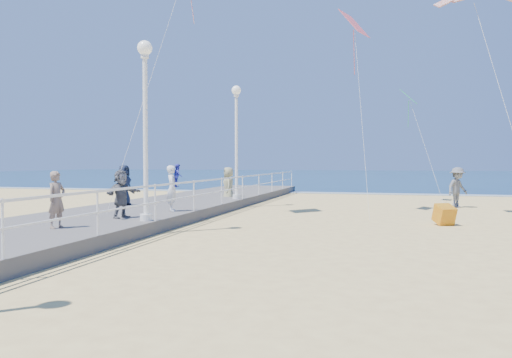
% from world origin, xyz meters
% --- Properties ---
extents(ground, '(160.00, 160.00, 0.00)m').
position_xyz_m(ground, '(0.00, 0.00, 0.00)').
color(ground, '#EBCD7B').
rests_on(ground, ground).
extents(ocean, '(160.00, 90.00, 0.05)m').
position_xyz_m(ocean, '(0.00, 65.00, 0.01)').
color(ocean, '#0C2A49').
rests_on(ocean, ground).
extents(surf_line, '(160.00, 1.20, 0.04)m').
position_xyz_m(surf_line, '(0.00, 20.50, 0.03)').
color(surf_line, silver).
rests_on(surf_line, ground).
extents(boardwalk, '(5.00, 44.00, 0.40)m').
position_xyz_m(boardwalk, '(-7.50, 0.00, 0.20)').
color(boardwalk, slate).
rests_on(boardwalk, ground).
extents(railing, '(0.05, 42.00, 0.55)m').
position_xyz_m(railing, '(-5.05, 0.00, 1.25)').
color(railing, white).
rests_on(railing, boardwalk).
extents(lamp_post_mid, '(0.44, 0.44, 5.32)m').
position_xyz_m(lamp_post_mid, '(-5.35, 0.00, 3.66)').
color(lamp_post_mid, white).
rests_on(lamp_post_mid, boardwalk).
extents(lamp_post_far, '(0.44, 0.44, 5.32)m').
position_xyz_m(lamp_post_far, '(-5.35, 9.00, 3.66)').
color(lamp_post_far, white).
rests_on(lamp_post_far, boardwalk).
extents(woman_holding_toddler, '(0.59, 0.70, 1.62)m').
position_xyz_m(woman_holding_toddler, '(-5.80, 2.82, 1.21)').
color(woman_holding_toddler, silver).
rests_on(woman_holding_toddler, boardwalk).
extents(toddler_held, '(0.45, 0.49, 0.82)m').
position_xyz_m(toddler_held, '(-5.65, 2.97, 1.66)').
color(toddler_held, '#353AC9').
rests_on(toddler_held, boardwalk).
extents(spectator_4, '(0.63, 0.87, 1.63)m').
position_xyz_m(spectator_4, '(-8.70, 4.55, 1.22)').
color(spectator_4, '#182035').
rests_on(spectator_4, boardwalk).
extents(spectator_5, '(0.77, 1.46, 1.50)m').
position_xyz_m(spectator_5, '(-6.44, 0.46, 1.15)').
color(spectator_5, '#5A5B60').
rests_on(spectator_5, boardwalk).
extents(spectator_6, '(0.44, 0.60, 1.51)m').
position_xyz_m(spectator_6, '(-6.83, -2.13, 1.16)').
color(spectator_6, '#88705E').
rests_on(spectator_6, boardwalk).
extents(beach_walker_a, '(1.36, 1.37, 1.89)m').
position_xyz_m(beach_walker_a, '(4.69, 11.50, 0.95)').
color(beach_walker_a, slate).
rests_on(beach_walker_a, ground).
extents(beach_walker_c, '(0.91, 1.08, 1.88)m').
position_xyz_m(beach_walker_c, '(-6.20, 10.38, 0.94)').
color(beach_walker_c, '#9A966A').
rests_on(beach_walker_c, ground).
extents(box_kite, '(0.81, 0.88, 0.74)m').
position_xyz_m(box_kite, '(3.43, 4.47, 0.30)').
color(box_kite, '#BE480B').
rests_on(box_kite, ground).
extents(kite_diamond_pink, '(1.27, 1.56, 1.05)m').
position_xyz_m(kite_diamond_pink, '(0.14, 7.97, 7.93)').
color(kite_diamond_pink, '#E6545E').
extents(kite_diamond_green, '(0.95, 1.16, 0.72)m').
position_xyz_m(kite_diamond_green, '(2.55, 14.54, 5.63)').
color(kite_diamond_green, '#26B265').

